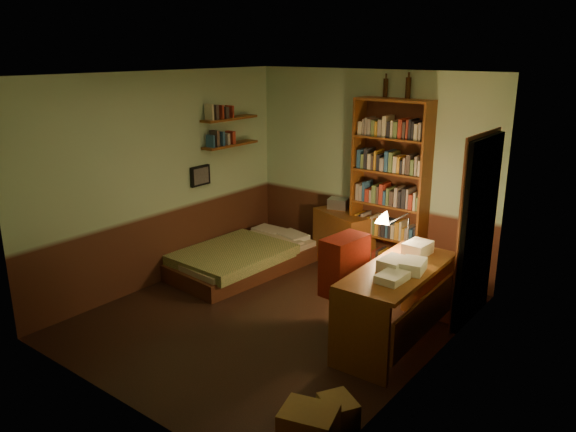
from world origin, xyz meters
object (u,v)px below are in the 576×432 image
Objects in this scene: bed at (243,249)px; cardboard_box_a at (309,428)px; mini_stereo at (338,203)px; desk at (397,306)px; bookshelf at (390,190)px; office_chair at (360,288)px; desk_lamp at (409,224)px; cardboard_box_b at (338,411)px; dresser at (343,239)px.

cardboard_box_a is at bearing -34.85° from bed.
mini_stereo is 2.40m from desk.
bookshelf is 1.90m from office_chair.
desk is at bearing -76.47° from desk_lamp.
bed is at bearing 174.57° from desk_lamp.
cardboard_box_a is (0.54, -1.62, -0.41)m from office_chair.
cardboard_box_b is (1.96, -3.01, -0.71)m from mini_stereo.
office_chair is at bearing -160.29° from desk.
office_chair is 1.46m from cardboard_box_b.
dresser is 0.49m from mini_stereo.
dresser is 0.37× the size of bookshelf.
bed is 7.38× the size of mini_stereo.
bed is 6.45× the size of cardboard_box_b.
desk_lamp reaches higher than cardboard_box_a.
office_chair reaches higher than cardboard_box_b.
bookshelf is (1.57, 1.04, 0.85)m from bed.
desk_lamp is (-0.17, 0.50, 0.69)m from desk.
bed is at bearing -141.43° from mini_stereo.
bookshelf is at bearing 111.63° from cardboard_box_b.
dresser is at bearing 134.56° from desk.
mini_stereo is 0.87× the size of cardboard_box_b.
office_chair is at bearing -69.49° from bookshelf.
cardboard_box_a is at bearing -85.57° from desk.
mini_stereo is 2.25m from office_chair.
bed reaches higher than cardboard_box_a.
bookshelf is 2.02× the size of office_chair.
cardboard_box_a is at bearing -75.45° from mini_stereo.
bed is 4.77× the size of cardboard_box_a.
office_chair is at bearing 114.39° from cardboard_box_b.
desk is (1.56, -1.48, 0.03)m from dresser.
mini_stereo is 0.84m from bookshelf.
desk is 1.36× the size of office_chair.
mini_stereo is at bearing 164.28° from dresser.
mini_stereo reaches higher than cardboard_box_a.
cardboard_box_b is (0.03, 0.36, -0.05)m from cardboard_box_a.
desk_lamp reaches higher than bed.
cardboard_box_a is at bearing -94.80° from cardboard_box_b.
office_chair is (-0.18, -0.64, -0.54)m from desk_lamp.
bookshelf is 7.59× the size of cardboard_box_b.
desk is at bearing 99.12° from cardboard_box_b.
office_chair reaches higher than dresser.
office_chair reaches higher than bed.
desk_lamp reaches higher than office_chair.
bookshelf is at bearing 121.59° from desk_lamp.
dresser is 0.75× the size of office_chair.
cardboard_box_a reaches higher than cardboard_box_b.
cardboard_box_b is at bearing -72.20° from mini_stereo.
desk is at bearing -58.10° from mini_stereo.
bed is 2.07m from bookshelf.
desk is at bearing 96.33° from cardboard_box_a.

